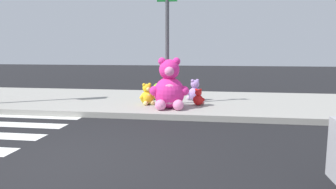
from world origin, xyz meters
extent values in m
plane|color=black|center=(0.00, 0.00, 0.00)|extent=(60.00, 60.00, 0.00)
cube|color=#9E9B93|center=(0.00, 5.20, 0.07)|extent=(28.00, 4.40, 0.15)
cube|color=white|center=(-2.58, 2.95, 0.00)|extent=(3.20, 0.45, 0.00)
cylinder|color=#4C4C51|center=(1.00, 4.40, 1.75)|extent=(0.11, 0.11, 3.20)
sphere|color=#F22D93|center=(1.14, 3.85, 0.56)|extent=(0.83, 0.83, 0.83)
ellipsoid|color=pink|center=(1.18, 3.56, 0.56)|extent=(0.48, 0.25, 0.54)
sphere|color=#F22D93|center=(1.14, 3.85, 1.18)|extent=(0.54, 0.54, 0.54)
sphere|color=pink|center=(1.17, 3.62, 1.15)|extent=(0.25, 0.25, 0.25)
sphere|color=#F22D93|center=(1.33, 3.88, 1.40)|extent=(0.21, 0.21, 0.21)
sphere|color=#F22D93|center=(1.54, 3.81, 0.63)|extent=(0.26, 0.26, 0.26)
sphere|color=pink|center=(1.42, 3.54, 0.29)|extent=(0.28, 0.28, 0.28)
sphere|color=#F22D93|center=(0.95, 3.82, 1.40)|extent=(0.21, 0.21, 0.21)
sphere|color=#F22D93|center=(0.77, 3.69, 0.63)|extent=(0.26, 0.26, 0.26)
sphere|color=pink|center=(0.97, 3.47, 0.29)|extent=(0.28, 0.28, 0.28)
sphere|color=yellow|center=(0.43, 4.29, 0.34)|extent=(0.38, 0.38, 0.38)
ellipsoid|color=#F0DB80|center=(0.51, 4.17, 0.34)|extent=(0.22, 0.18, 0.25)
sphere|color=yellow|center=(0.43, 4.29, 0.62)|extent=(0.25, 0.25, 0.25)
sphere|color=#F0DB80|center=(0.49, 4.20, 0.61)|extent=(0.11, 0.11, 0.11)
sphere|color=yellow|center=(0.50, 4.34, 0.72)|extent=(0.09, 0.09, 0.09)
sphere|color=yellow|center=(0.61, 4.35, 0.37)|extent=(0.12, 0.12, 0.12)
sphere|color=#F0DB80|center=(0.61, 4.21, 0.21)|extent=(0.13, 0.13, 0.13)
sphere|color=yellow|center=(0.36, 4.24, 0.72)|extent=(0.09, 0.09, 0.09)
sphere|color=yellow|center=(0.31, 4.15, 0.37)|extent=(0.12, 0.12, 0.12)
sphere|color=#F0DB80|center=(0.43, 4.10, 0.21)|extent=(0.13, 0.13, 0.13)
sphere|color=red|center=(1.89, 4.37, 0.30)|extent=(0.29, 0.29, 0.29)
ellipsoid|color=#DB7B7B|center=(1.93, 4.47, 0.30)|extent=(0.17, 0.12, 0.19)
sphere|color=red|center=(1.89, 4.37, 0.51)|extent=(0.19, 0.19, 0.19)
sphere|color=#DB7B7B|center=(1.92, 4.45, 0.50)|extent=(0.09, 0.09, 0.09)
sphere|color=red|center=(1.83, 4.40, 0.59)|extent=(0.07, 0.07, 0.07)
sphere|color=red|center=(1.78, 4.46, 0.32)|extent=(0.09, 0.09, 0.09)
sphere|color=#DB7B7B|center=(1.86, 4.52, 0.20)|extent=(0.10, 0.10, 0.10)
sphere|color=red|center=(1.95, 4.35, 0.59)|extent=(0.07, 0.07, 0.07)
sphere|color=red|center=(2.03, 4.35, 0.32)|extent=(0.09, 0.09, 0.09)
sphere|color=#DB7B7B|center=(2.01, 4.45, 0.20)|extent=(0.10, 0.10, 0.10)
sphere|color=#8CD133|center=(0.54, 5.18, 0.31)|extent=(0.31, 0.31, 0.31)
ellipsoid|color=#B8DE87|center=(0.42, 5.16, 0.31)|extent=(0.09, 0.18, 0.20)
sphere|color=#8CD133|center=(0.54, 5.18, 0.54)|extent=(0.21, 0.21, 0.21)
sphere|color=#B8DE87|center=(0.45, 5.17, 0.53)|extent=(0.09, 0.09, 0.09)
sphere|color=#8CD133|center=(0.55, 5.11, 0.62)|extent=(0.08, 0.08, 0.08)
sphere|color=#8CD133|center=(0.52, 5.02, 0.33)|extent=(0.10, 0.10, 0.10)
sphere|color=#B8DE87|center=(0.42, 5.08, 0.20)|extent=(0.11, 0.11, 0.11)
sphere|color=#8CD133|center=(0.53, 5.25, 0.62)|extent=(0.08, 0.08, 0.08)
sphere|color=#8CD133|center=(0.48, 5.32, 0.33)|extent=(0.10, 0.10, 0.10)
sphere|color=#B8DE87|center=(0.39, 5.25, 0.20)|extent=(0.11, 0.11, 0.11)
sphere|color=#B28CD8|center=(1.74, 5.21, 0.35)|extent=(0.41, 0.41, 0.41)
ellipsoid|color=silver|center=(1.65, 5.32, 0.35)|extent=(0.23, 0.21, 0.26)
sphere|color=#B28CD8|center=(1.74, 5.21, 0.66)|extent=(0.27, 0.27, 0.27)
sphere|color=silver|center=(1.67, 5.30, 0.64)|extent=(0.12, 0.12, 0.12)
sphere|color=#B28CD8|center=(1.67, 5.15, 0.76)|extent=(0.10, 0.10, 0.10)
sphere|color=#B28CD8|center=(1.56, 5.13, 0.38)|extent=(0.13, 0.13, 0.13)
sphere|color=silver|center=(1.55, 5.27, 0.22)|extent=(0.14, 0.14, 0.14)
sphere|color=#B28CD8|center=(1.81, 5.27, 0.76)|extent=(0.10, 0.10, 0.10)
sphere|color=#B28CD8|center=(1.86, 5.37, 0.38)|extent=(0.13, 0.13, 0.13)
sphere|color=silver|center=(1.72, 5.41, 0.22)|extent=(0.14, 0.14, 0.14)
camera|label=1|loc=(2.33, -4.30, 1.69)|focal=33.24mm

